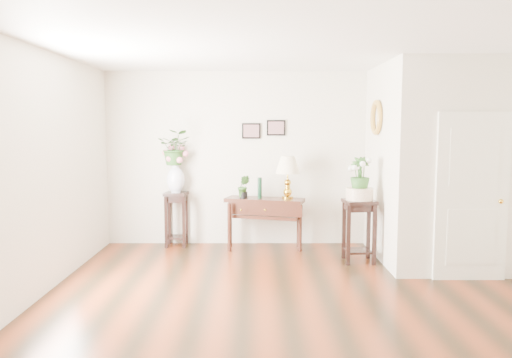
{
  "coord_description": "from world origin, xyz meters",
  "views": [
    {
      "loc": [
        -0.58,
        -5.34,
        1.92
      ],
      "look_at": [
        -0.57,
        1.3,
        1.22
      ],
      "focal_mm": 35.0,
      "sensor_mm": 36.0,
      "label": 1
    }
  ],
  "objects_px": {
    "table_lamp": "(288,176)",
    "plant_stand_a": "(176,219)",
    "plant_stand_b": "(359,231)",
    "console_table": "(265,224)"
  },
  "relations": [
    {
      "from": "table_lamp",
      "to": "plant_stand_a",
      "type": "bearing_deg",
      "value": 173.04
    },
    {
      "from": "table_lamp",
      "to": "plant_stand_a",
      "type": "distance_m",
      "value": 1.93
    },
    {
      "from": "plant_stand_a",
      "to": "plant_stand_b",
      "type": "xyz_separation_m",
      "value": [
        2.74,
        -0.95,
        0.01
      ]
    },
    {
      "from": "table_lamp",
      "to": "plant_stand_b",
      "type": "relative_size",
      "value": 0.75
    },
    {
      "from": "table_lamp",
      "to": "plant_stand_a",
      "type": "relative_size",
      "value": 0.76
    },
    {
      "from": "console_table",
      "to": "plant_stand_b",
      "type": "distance_m",
      "value": 1.52
    },
    {
      "from": "table_lamp",
      "to": "plant_stand_b",
      "type": "height_order",
      "value": "table_lamp"
    },
    {
      "from": "plant_stand_b",
      "to": "plant_stand_a",
      "type": "bearing_deg",
      "value": 160.9
    },
    {
      "from": "console_table",
      "to": "table_lamp",
      "type": "bearing_deg",
      "value": 15.87
    },
    {
      "from": "console_table",
      "to": "plant_stand_a",
      "type": "height_order",
      "value": "plant_stand_a"
    }
  ]
}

